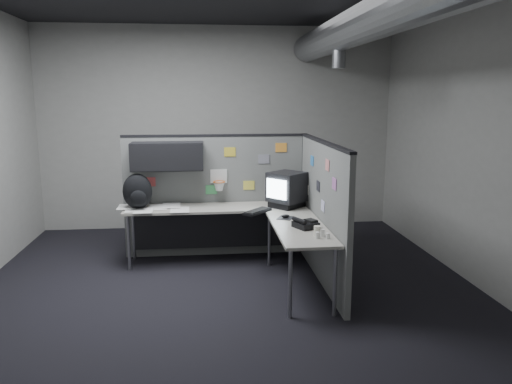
{
  "coord_description": "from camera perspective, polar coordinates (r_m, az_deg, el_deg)",
  "views": [
    {
      "loc": [
        -0.25,
        -5.25,
        2.13
      ],
      "look_at": [
        0.35,
        0.35,
        1.04
      ],
      "focal_mm": 35.0,
      "sensor_mm": 36.0,
      "label": 1
    }
  ],
  "objects": [
    {
      "name": "cup",
      "position": [
        5.1,
        7.03,
        -4.44
      ],
      "size": [
        0.09,
        0.09,
        0.1
      ],
      "primitive_type": "cylinder",
      "rotation": [
        0.0,
        0.0,
        -0.2
      ],
      "color": "beige",
      "rests_on": "desk"
    },
    {
      "name": "bottles",
      "position": [
        5.07,
        7.39,
        -4.71
      ],
      "size": [
        0.15,
        0.17,
        0.09
      ],
      "rotation": [
        0.0,
        0.0,
        0.08
      ],
      "color": "silver",
      "rests_on": "desk"
    },
    {
      "name": "phone",
      "position": [
        5.39,
        5.66,
        -3.66
      ],
      "size": [
        0.29,
        0.3,
        0.11
      ],
      "rotation": [
        0.0,
        0.0,
        0.27
      ],
      "color": "black",
      "rests_on": "desk"
    },
    {
      "name": "backpack",
      "position": [
        6.37,
        -13.39,
        0.0
      ],
      "size": [
        0.4,
        0.38,
        0.45
      ],
      "rotation": [
        0.0,
        0.0,
        -0.16
      ],
      "color": "black",
      "rests_on": "desk"
    },
    {
      "name": "desk",
      "position": [
        6.16,
        -2.22,
        -3.28
      ],
      "size": [
        2.31,
        2.11,
        0.73
      ],
      "color": "#A39F93",
      "rests_on": "ground"
    },
    {
      "name": "keyboard",
      "position": [
        6.05,
        0.14,
        -2.22
      ],
      "size": [
        0.39,
        0.41,
        0.04
      ],
      "rotation": [
        0.0,
        0.0,
        0.06
      ],
      "color": "black",
      "rests_on": "desk"
    },
    {
      "name": "partition_back",
      "position": [
        6.58,
        -6.04,
        1.02
      ],
      "size": [
        2.44,
        0.42,
        1.63
      ],
      "color": "slate",
      "rests_on": "ground"
    },
    {
      "name": "room",
      "position": [
        5.32,
        2.67,
        10.61
      ],
      "size": [
        5.62,
        5.62,
        3.22
      ],
      "color": "black",
      "rests_on": "ground"
    },
    {
      "name": "mouse",
      "position": [
        5.8,
        3.39,
        -2.85
      ],
      "size": [
        0.23,
        0.25,
        0.04
      ],
      "rotation": [
        0.0,
        0.0,
        0.34
      ],
      "color": "black",
      "rests_on": "desk"
    },
    {
      "name": "papers",
      "position": [
        6.38,
        -11.74,
        -1.82
      ],
      "size": [
        0.9,
        0.59,
        0.02
      ],
      "rotation": [
        0.0,
        0.0,
        0.03
      ],
      "color": "white",
      "rests_on": "desk"
    },
    {
      "name": "partition_right",
      "position": [
        5.78,
        7.57,
        -2.21
      ],
      "size": [
        0.07,
        2.23,
        1.63
      ],
      "color": "slate",
      "rests_on": "ground"
    },
    {
      "name": "monitor",
      "position": [
        6.33,
        3.54,
        0.32
      ],
      "size": [
        0.55,
        0.55,
        0.45
      ],
      "rotation": [
        0.0,
        0.0,
        -0.06
      ],
      "color": "black",
      "rests_on": "desk"
    }
  ]
}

